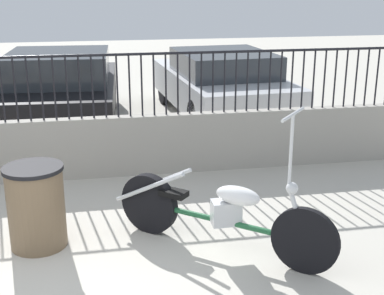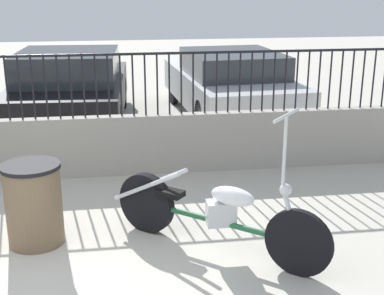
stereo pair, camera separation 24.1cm
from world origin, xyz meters
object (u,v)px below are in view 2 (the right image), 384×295
Objects in this scene: car_silver at (230,83)px; trash_bin at (34,204)px; motorcycle_green at (206,211)px; car_black at (71,88)px.

trash_bin is at bearing 143.87° from car_silver.
car_silver reaches higher than trash_bin.
car_silver is (1.36, 5.22, 0.25)m from motorcycle_green.
trash_bin is (-1.69, 0.37, 0.02)m from motorcycle_green.
trash_bin is 0.21× the size of car_black.
car_black is (-1.63, 5.05, 0.28)m from motorcycle_green.
trash_bin is 0.19× the size of car_silver.
motorcycle_green is 0.46× the size of car_black.
car_black reaches higher than trash_bin.
car_silver is at bearing -83.37° from car_black.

